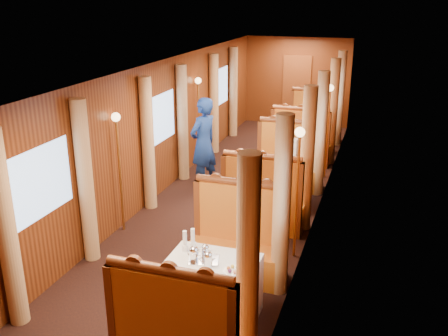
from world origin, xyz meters
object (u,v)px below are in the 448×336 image
at_px(banquette_mid_aft, 288,166).
at_px(steward, 203,143).
at_px(banquette_mid_fwd, 263,205).
at_px(tea_tray, 204,260).
at_px(rose_vase_far, 310,114).
at_px(table_near, 212,289).
at_px(rose_vase_mid, 280,156).
at_px(passenger, 286,153).
at_px(teapot_left, 194,256).
at_px(fruit_plate, 234,270).
at_px(teapot_back, 205,252).
at_px(teapot_right, 208,261).
at_px(banquette_near_aft, 237,246).
at_px(banquette_far_fwd, 300,145).
at_px(table_mid, 277,186).
at_px(table_far, 307,136).
at_px(banquette_far_aft, 314,124).

height_order(banquette_mid_aft, steward, steward).
xyz_separation_m(banquette_mid_fwd, tea_tray, (-0.10, -2.50, 0.33)).
bearing_deg(rose_vase_far, table_near, -90.24).
distance_m(tea_tray, rose_vase_mid, 3.55).
xyz_separation_m(banquette_mid_fwd, passenger, (-0.00, 1.83, 0.32)).
distance_m(teapot_left, fruit_plate, 0.51).
relative_size(tea_tray, rose_vase_mid, 0.94).
bearing_deg(fruit_plate, teapot_back, 151.43).
distance_m(table_near, teapot_right, 0.46).
height_order(banquette_near_aft, teapot_left, banquette_near_aft).
bearing_deg(passenger, banquette_far_fwd, 90.00).
distance_m(table_mid, teapot_back, 3.45).
distance_m(banquette_near_aft, teapot_left, 1.17).
distance_m(table_mid, teapot_left, 3.60).
xyz_separation_m(table_near, banquette_near_aft, (0.00, 1.01, 0.05)).
height_order(table_mid, rose_vase_mid, rose_vase_mid).
height_order(tea_tray, passenger, passenger).
relative_size(teapot_right, fruit_plate, 0.71).
height_order(rose_vase_mid, rose_vase_far, same).
height_order(table_mid, teapot_left, teapot_left).
xyz_separation_m(banquette_mid_fwd, table_far, (0.00, 4.51, -0.05)).
xyz_separation_m(banquette_far_fwd, fruit_plate, (0.30, -6.14, 0.35)).
distance_m(table_near, teapot_back, 0.45).
bearing_deg(teapot_right, table_far, 66.08).
bearing_deg(teapot_back, banquette_near_aft, 80.19).
bearing_deg(banquette_far_aft, banquette_near_aft, -90.00).
distance_m(banquette_mid_aft, banquette_far_aft, 3.50).
distance_m(banquette_near_aft, steward, 3.35).
relative_size(banquette_mid_fwd, teapot_left, 7.60).
bearing_deg(banquette_mid_aft, banquette_near_aft, -90.00).
height_order(rose_vase_mid, steward, steward).
xyz_separation_m(fruit_plate, passenger, (-0.30, 4.46, -0.03)).
xyz_separation_m(table_far, teapot_right, (-0.01, -7.12, 0.44)).
height_order(teapot_left, rose_vase_far, rose_vase_far).
distance_m(table_near, banquette_far_fwd, 5.99).
bearing_deg(teapot_right, fruit_plate, -29.72).
distance_m(teapot_left, teapot_back, 0.17).
distance_m(banquette_mid_fwd, rose_vase_mid, 1.15).
relative_size(banquette_near_aft, teapot_left, 7.60).
xyz_separation_m(table_near, table_far, (0.00, 7.00, 0.00)).
bearing_deg(banquette_far_aft, banquette_mid_aft, -90.00).
height_order(teapot_right, passenger, passenger).
distance_m(teapot_back, steward, 4.12).
xyz_separation_m(banquette_near_aft, teapot_back, (-0.11, -0.94, 0.39)).
xyz_separation_m(banquette_mid_aft, rose_vase_mid, (0.03, -0.99, 0.50)).
xyz_separation_m(rose_vase_far, passenger, (-0.03, -2.68, -0.19)).
bearing_deg(table_mid, teapot_back, -91.88).
height_order(fruit_plate, steward, steward).
bearing_deg(table_near, banquette_mid_fwd, 90.00).
height_order(table_mid, rose_vase_far, rose_vase_far).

